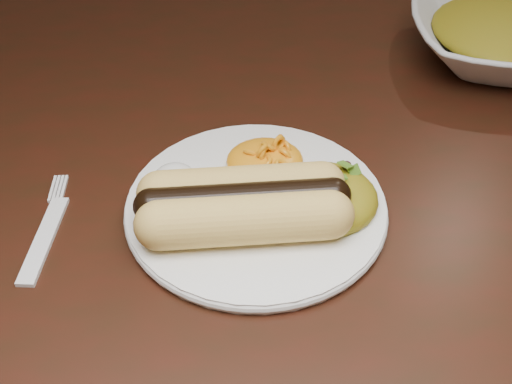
{
  "coord_description": "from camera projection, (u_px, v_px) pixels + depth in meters",
  "views": [
    {
      "loc": [
        -0.02,
        -0.52,
        1.12
      ],
      "look_at": [
        0.01,
        -0.13,
        0.77
      ],
      "focal_mm": 42.0,
      "sensor_mm": 36.0,
      "label": 1
    }
  ],
  "objects": [
    {
      "name": "taco_salad",
      "position": [
        325.0,
        190.0,
        0.51
      ],
      "size": [
        0.09,
        0.09,
        0.04
      ],
      "rotation": [
        0.0,
        0.0,
        0.04
      ],
      "color": "#C3560A",
      "rests_on": "plate"
    },
    {
      "name": "plate",
      "position": [
        256.0,
        205.0,
        0.53
      ],
      "size": [
        0.26,
        0.26,
        0.01
      ],
      "primitive_type": "cylinder",
      "rotation": [
        0.0,
        0.0,
        0.17
      ],
      "color": "white",
      "rests_on": "table"
    },
    {
      "name": "sour_cream",
      "position": [
        174.0,
        176.0,
        0.53
      ],
      "size": [
        0.05,
        0.05,
        0.02
      ],
      "primitive_type": "ellipsoid",
      "rotation": [
        0.0,
        0.0,
        -0.32
      ],
      "color": "white",
      "rests_on": "plate"
    },
    {
      "name": "serving_bowl",
      "position": [
        507.0,
        38.0,
        0.71
      ],
      "size": [
        0.26,
        0.26,
        0.06
      ],
      "primitive_type": "imported",
      "rotation": [
        0.0,
        0.0,
        -0.16
      ],
      "color": "silver",
      "rests_on": "table"
    },
    {
      "name": "table",
      "position": [
        243.0,
        189.0,
        0.69
      ],
      "size": [
        1.6,
        0.9,
        0.75
      ],
      "color": "black",
      "rests_on": "floor"
    },
    {
      "name": "bowl_filling",
      "position": [
        512.0,
        21.0,
        0.7
      ],
      "size": [
        0.22,
        0.22,
        0.04
      ],
      "primitive_type": "ellipsoid",
      "rotation": [
        0.0,
        0.0,
        -0.28
      ],
      "color": "#C3560A",
      "rests_on": "serving_bowl"
    },
    {
      "name": "mac_and_cheese",
      "position": [
        265.0,
        152.0,
        0.56
      ],
      "size": [
        0.07,
        0.07,
        0.03
      ],
      "primitive_type": "ellipsoid",
      "rotation": [
        0.0,
        0.0,
        0.0
      ],
      "color": "orange",
      "rests_on": "plate"
    },
    {
      "name": "hotdog",
      "position": [
        243.0,
        203.0,
        0.49
      ],
      "size": [
        0.15,
        0.08,
        0.04
      ],
      "rotation": [
        0.0,
        0.0,
        0.02
      ],
      "color": "#ECD45E",
      "rests_on": "plate"
    },
    {
      "name": "fork",
      "position": [
        44.0,
        239.0,
        0.5
      ],
      "size": [
        0.04,
        0.16,
        0.0
      ],
      "primitive_type": "cube",
      "rotation": [
        0.0,
        0.0,
        -0.11
      ],
      "color": "white",
      "rests_on": "table"
    }
  ]
}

